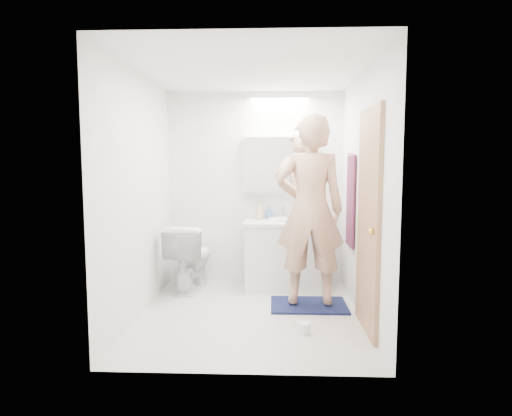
{
  "coord_description": "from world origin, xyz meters",
  "views": [
    {
      "loc": [
        0.23,
        -4.21,
        1.51
      ],
      "look_at": [
        0.05,
        0.25,
        1.05
      ],
      "focal_mm": 30.32,
      "sensor_mm": 36.0,
      "label": 1
    }
  ],
  "objects_px": {
    "person": "(310,210)",
    "soap_bottle_a": "(260,210)",
    "soap_bottle_b": "(270,213)",
    "toilet_paper_roll": "(304,328)",
    "toothbrush_cup": "(303,216)",
    "medicine_cabinet": "(279,164)",
    "vanity_cabinet": "(283,256)",
    "toilet": "(190,257)"
  },
  "relations": [
    {
      "from": "soap_bottle_a",
      "to": "soap_bottle_b",
      "type": "relative_size",
      "value": 1.46
    },
    {
      "from": "medicine_cabinet",
      "to": "toilet_paper_roll",
      "type": "bearing_deg",
      "value": -82.79
    },
    {
      "from": "toilet",
      "to": "vanity_cabinet",
      "type": "bearing_deg",
      "value": -167.57
    },
    {
      "from": "soap_bottle_b",
      "to": "vanity_cabinet",
      "type": "bearing_deg",
      "value": -47.15
    },
    {
      "from": "vanity_cabinet",
      "to": "person",
      "type": "xyz_separation_m",
      "value": [
        0.26,
        -0.7,
        0.64
      ]
    },
    {
      "from": "toilet",
      "to": "person",
      "type": "distance_m",
      "value": 1.62
    },
    {
      "from": "person",
      "to": "soap_bottle_a",
      "type": "xyz_separation_m",
      "value": [
        -0.55,
        0.85,
        -0.09
      ]
    },
    {
      "from": "vanity_cabinet",
      "to": "toilet",
      "type": "relative_size",
      "value": 1.13
    },
    {
      "from": "medicine_cabinet",
      "to": "toothbrush_cup",
      "type": "bearing_deg",
      "value": -9.61
    },
    {
      "from": "toilet",
      "to": "person",
      "type": "xyz_separation_m",
      "value": [
        1.38,
        -0.58,
        0.63
      ]
    },
    {
      "from": "toilet_paper_roll",
      "to": "vanity_cabinet",
      "type": "bearing_deg",
      "value": 96.27
    },
    {
      "from": "toilet",
      "to": "soap_bottle_a",
      "type": "xyz_separation_m",
      "value": [
        0.83,
        0.27,
        0.54
      ]
    },
    {
      "from": "medicine_cabinet",
      "to": "soap_bottle_a",
      "type": "relative_size",
      "value": 3.73
    },
    {
      "from": "toilet",
      "to": "person",
      "type": "relative_size",
      "value": 0.41
    },
    {
      "from": "toothbrush_cup",
      "to": "toilet_paper_roll",
      "type": "bearing_deg",
      "value": -93.09
    },
    {
      "from": "soap_bottle_b",
      "to": "toilet_paper_roll",
      "type": "distance_m",
      "value": 1.86
    },
    {
      "from": "toilet_paper_roll",
      "to": "person",
      "type": "bearing_deg",
      "value": 82.29
    },
    {
      "from": "soap_bottle_a",
      "to": "toilet_paper_roll",
      "type": "relative_size",
      "value": 2.14
    },
    {
      "from": "person",
      "to": "soap_bottle_b",
      "type": "bearing_deg",
      "value": -64.18
    },
    {
      "from": "soap_bottle_b",
      "to": "toilet_paper_roll",
      "type": "height_order",
      "value": "soap_bottle_b"
    },
    {
      "from": "soap_bottle_b",
      "to": "toothbrush_cup",
      "type": "height_order",
      "value": "soap_bottle_b"
    },
    {
      "from": "vanity_cabinet",
      "to": "soap_bottle_a",
      "type": "distance_m",
      "value": 0.64
    },
    {
      "from": "person",
      "to": "soap_bottle_a",
      "type": "distance_m",
      "value": 1.01
    },
    {
      "from": "toothbrush_cup",
      "to": "soap_bottle_b",
      "type": "bearing_deg",
      "value": 177.22
    },
    {
      "from": "toilet",
      "to": "soap_bottle_a",
      "type": "relative_size",
      "value": 3.38
    },
    {
      "from": "soap_bottle_b",
      "to": "person",
      "type": "bearing_deg",
      "value": -64.04
    },
    {
      "from": "soap_bottle_b",
      "to": "toilet",
      "type": "bearing_deg",
      "value": -162.72
    },
    {
      "from": "soap_bottle_b",
      "to": "toilet_paper_roll",
      "type": "bearing_deg",
      "value": -78.65
    },
    {
      "from": "vanity_cabinet",
      "to": "medicine_cabinet",
      "type": "xyz_separation_m",
      "value": [
        -0.05,
        0.21,
        1.11
      ]
    },
    {
      "from": "soap_bottle_a",
      "to": "toothbrush_cup",
      "type": "relative_size",
      "value": 2.4
    },
    {
      "from": "soap_bottle_a",
      "to": "soap_bottle_b",
      "type": "distance_m",
      "value": 0.13
    },
    {
      "from": "vanity_cabinet",
      "to": "medicine_cabinet",
      "type": "relative_size",
      "value": 1.02
    },
    {
      "from": "vanity_cabinet",
      "to": "toilet",
      "type": "bearing_deg",
      "value": -174.11
    },
    {
      "from": "toilet",
      "to": "soap_bottle_a",
      "type": "distance_m",
      "value": 1.02
    },
    {
      "from": "toilet",
      "to": "toilet_paper_roll",
      "type": "xyz_separation_m",
      "value": [
        1.27,
        -1.33,
        -0.35
      ]
    },
    {
      "from": "toothbrush_cup",
      "to": "vanity_cabinet",
      "type": "bearing_deg",
      "value": -146.84
    },
    {
      "from": "toothbrush_cup",
      "to": "toilet",
      "type": "bearing_deg",
      "value": -168.57
    },
    {
      "from": "toilet",
      "to": "medicine_cabinet",
      "type": "bearing_deg",
      "value": -156.49
    },
    {
      "from": "vanity_cabinet",
      "to": "soap_bottle_a",
      "type": "relative_size",
      "value": 3.82
    },
    {
      "from": "vanity_cabinet",
      "to": "toilet",
      "type": "distance_m",
      "value": 1.12
    },
    {
      "from": "person",
      "to": "soap_bottle_b",
      "type": "xyz_separation_m",
      "value": [
        -0.43,
        0.88,
        -0.13
      ]
    },
    {
      "from": "medicine_cabinet",
      "to": "soap_bottle_a",
      "type": "height_order",
      "value": "medicine_cabinet"
    }
  ]
}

